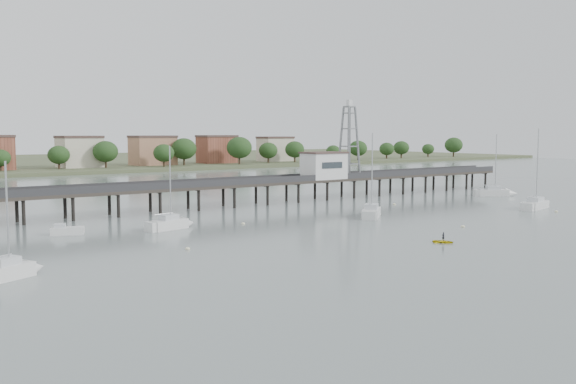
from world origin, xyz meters
name	(u,v)px	position (x,y,z in m)	size (l,w,h in m)	color
ground_plane	(517,267)	(0.00, 0.00, 0.00)	(500.00, 500.00, 0.00)	slate
pier	(211,186)	(0.00, 60.00, 3.79)	(150.00, 5.00, 5.50)	#2D2823
pier_building	(324,165)	(25.00, 60.00, 6.67)	(8.40, 5.40, 5.30)	silver
lattice_tower	(349,142)	(31.50, 60.00, 11.10)	(3.20, 3.20, 15.50)	slate
sailboat_b	(175,224)	(-15.61, 42.48, 0.65)	(7.36, 3.62, 11.81)	white
sailboat_e	(499,193)	(59.07, 44.29, 0.64)	(7.92, 6.72, 13.40)	white
sailboat_a	(15,270)	(-40.53, 23.94, 0.65)	(6.73, 4.56, 10.99)	white
sailboat_c	(372,212)	(15.31, 36.27, 0.64)	(7.85, 7.25, 13.69)	white
sailboat_d	(538,204)	(45.86, 26.97, 0.64)	(9.16, 4.45, 14.51)	white
white_tender	(66,231)	(-29.13, 45.90, 0.49)	(4.40, 3.14, 1.58)	white
yellow_dinghy	(443,243)	(4.90, 13.32, 0.00)	(1.76, 0.51, 2.46)	yellow
dinghy_occupant	(443,243)	(4.90, 13.32, 0.00)	(0.37, 1.02, 0.24)	black
mooring_buoys	(337,226)	(3.18, 30.53, 0.08)	(86.79, 25.72, 0.39)	#F0EBBA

